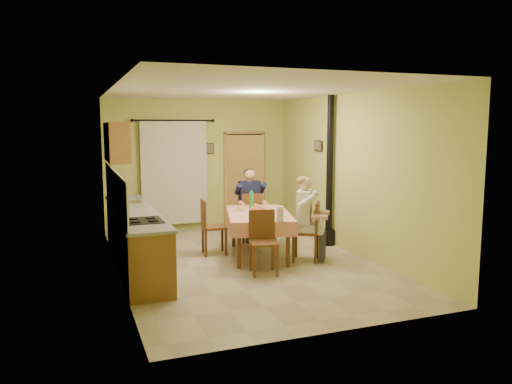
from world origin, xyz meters
name	(u,v)px	position (x,y,z in m)	size (l,w,h in m)	color
floor	(244,262)	(0.00, 0.00, 0.00)	(4.00, 6.00, 0.01)	tan
room_shell	(244,152)	(0.00, 0.00, 1.82)	(4.04, 6.04, 2.82)	#C6D06B
kitchen_run	(135,237)	(-1.71, 0.40, 0.48)	(0.64, 3.64, 1.56)	brown
upper_cabinets	(116,142)	(-1.82, 1.70, 1.95)	(0.35, 1.40, 0.70)	brown
curtain	(174,172)	(-0.55, 2.90, 1.26)	(1.70, 0.07, 2.22)	black
doorway	(245,179)	(1.04, 2.91, 1.05)	(0.96, 0.31, 2.15)	black
dining_table	(259,234)	(0.37, 0.31, 0.38)	(1.46, 1.95, 0.76)	#E28E79
tableware	(261,210)	(0.38, 0.20, 0.81)	(0.73, 1.65, 0.33)	white
chair_far	(250,227)	(0.62, 1.40, 0.29)	(0.44, 0.44, 0.96)	brown
chair_near	(264,255)	(0.08, -0.69, 0.29)	(0.47, 0.47, 0.96)	brown
chair_right	(306,243)	(1.02, -0.25, 0.29)	(0.58, 0.58, 0.98)	brown
chair_left	(213,238)	(-0.32, 0.71, 0.29)	(0.45, 0.45, 0.97)	brown
man_far	(250,197)	(0.62, 1.42, 0.88)	(0.61, 0.49, 1.39)	#141938
man_right	(306,209)	(1.01, -0.24, 0.88)	(0.63, 0.65, 1.39)	silver
stove_flue	(329,191)	(1.90, 0.60, 1.02)	(0.24, 0.24, 2.80)	black
picture_back	(210,148)	(0.25, 2.97, 1.75)	(0.19, 0.03, 0.23)	black
picture_right	(318,146)	(1.97, 1.20, 1.85)	(0.03, 0.31, 0.21)	brown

